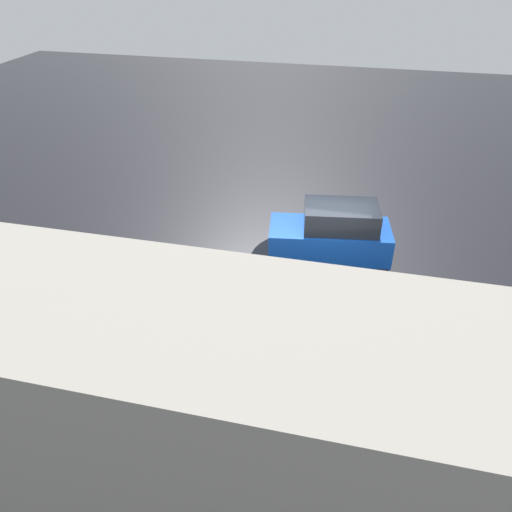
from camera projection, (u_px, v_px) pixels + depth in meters
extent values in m
plane|color=black|center=(325.00, 273.00, 16.16)|extent=(60.00, 60.00, 0.00)
cube|color=gray|center=(306.00, 364.00, 12.72)|extent=(24.00, 3.20, 0.04)
cube|color=blue|center=(329.00, 240.00, 16.37)|extent=(4.11, 2.26, 0.99)
cube|color=#1E232B|center=(341.00, 217.00, 15.86)|extent=(2.53, 1.82, 0.77)
cylinder|color=black|center=(289.00, 263.00, 16.13)|extent=(0.63, 0.31, 0.60)
cylinder|color=black|center=(290.00, 240.00, 17.32)|extent=(0.63, 0.31, 0.60)
cylinder|color=black|center=(369.00, 266.00, 15.95)|extent=(0.63, 0.31, 0.60)
cylinder|color=black|center=(365.00, 243.00, 17.14)|extent=(0.63, 0.31, 0.60)
cylinder|color=red|center=(186.00, 289.00, 14.92)|extent=(0.22, 0.22, 0.62)
sphere|color=red|center=(185.00, 279.00, 14.72)|extent=(0.26, 0.26, 0.26)
cylinder|color=red|center=(191.00, 288.00, 14.85)|extent=(0.10, 0.09, 0.09)
cylinder|color=red|center=(181.00, 287.00, 14.91)|extent=(0.10, 0.09, 0.09)
cylinder|color=#2D2D2D|center=(187.00, 297.00, 15.07)|extent=(0.31, 0.31, 0.06)
cube|color=silver|center=(151.00, 266.00, 14.51)|extent=(0.30, 0.40, 0.55)
sphere|color=tan|center=(149.00, 255.00, 14.30)|extent=(0.22, 0.22, 0.22)
cylinder|color=#1E1E2D|center=(154.00, 284.00, 14.96)|extent=(0.13, 0.13, 0.85)
cylinder|color=#1E1E2D|center=(153.00, 287.00, 14.81)|extent=(0.13, 0.13, 0.85)
cylinder|color=silver|center=(152.00, 261.00, 14.71)|extent=(0.09, 0.09, 0.50)
cylinder|color=silver|center=(149.00, 271.00, 14.31)|extent=(0.09, 0.09, 0.50)
cylinder|color=#B7BABF|center=(490.00, 422.00, 10.61)|extent=(0.04, 0.04, 1.05)
cylinder|color=#B7BABF|center=(405.00, 407.00, 10.95)|extent=(0.04, 0.04, 1.05)
cylinder|color=#B7BABF|center=(325.00, 393.00, 11.28)|extent=(0.04, 0.04, 1.05)
cylinder|color=#B7BABF|center=(249.00, 380.00, 11.61)|extent=(0.04, 0.04, 1.05)
cylinder|color=#B7BABF|center=(178.00, 367.00, 11.95)|extent=(0.04, 0.04, 1.05)
cylinder|color=#B7BABF|center=(367.00, 386.00, 10.85)|extent=(8.79, 0.04, 0.04)
cylinder|color=#B7BABF|center=(364.00, 399.00, 11.08)|extent=(8.79, 0.04, 0.04)
cylinder|color=#4C4C51|center=(165.00, 303.00, 12.93)|extent=(0.07, 0.07, 2.40)
cube|color=black|center=(161.00, 274.00, 12.41)|extent=(0.04, 0.44, 0.44)
cylinder|color=black|center=(306.00, 261.00, 16.76)|extent=(3.81, 3.81, 0.01)
cube|color=gray|center=(180.00, 482.00, 6.75)|extent=(10.80, 2.40, 6.07)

